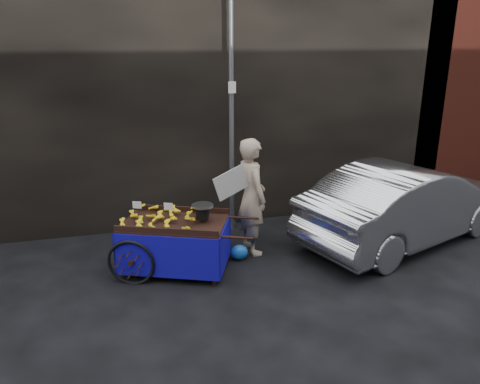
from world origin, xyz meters
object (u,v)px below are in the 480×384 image
object	(u,v)px
vendor	(251,197)
parked_car	(407,203)
banana_cart	(171,227)
plastic_bag	(239,252)

from	to	relation	value
vendor	parked_car	bearing A→B (deg)	-105.55
vendor	parked_car	world-z (taller)	vendor
banana_cart	parked_car	size ratio (longest dim) A/B	0.55
banana_cart	vendor	xyz separation A→B (m)	(1.24, 0.30, 0.24)
banana_cart	plastic_bag	bearing A→B (deg)	25.76
vendor	parked_car	distance (m)	2.55
plastic_bag	banana_cart	bearing A→B (deg)	-176.56
parked_car	plastic_bag	bearing A→B (deg)	70.55
banana_cart	plastic_bag	xyz separation A→B (m)	(0.99, 0.06, -0.54)
banana_cart	vendor	distance (m)	1.30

